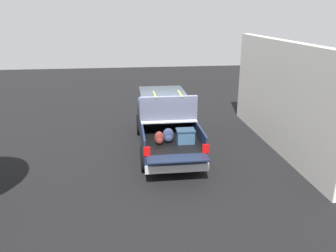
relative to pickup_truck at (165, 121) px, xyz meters
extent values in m
plane|color=black|center=(-0.39, 0.00, -0.98)|extent=(40.00, 40.00, 0.00)
cube|color=#162138|center=(-0.39, 0.00, -0.36)|extent=(5.50, 1.92, 0.46)
cube|color=black|center=(-1.59, 0.00, -0.11)|extent=(2.80, 1.80, 0.04)
cube|color=#162138|center=(-1.59, 0.93, 0.12)|extent=(2.80, 0.06, 0.50)
cube|color=#162138|center=(-1.59, -0.93, 0.12)|extent=(2.80, 0.06, 0.50)
cube|color=#162138|center=(-0.22, 0.00, 0.12)|extent=(0.06, 1.80, 0.50)
cube|color=#162138|center=(-3.26, 0.00, -0.11)|extent=(0.55, 1.80, 0.04)
cube|color=#B2B2B7|center=(-0.81, 0.00, 0.39)|extent=(1.25, 1.92, 0.04)
cube|color=#162138|center=(0.96, 0.00, 0.12)|extent=(2.30, 1.92, 0.50)
cube|color=#2D3842|center=(0.86, 0.00, 0.66)|extent=(1.94, 1.76, 0.59)
cube|color=#162138|center=(2.31, 0.00, 0.06)|extent=(0.40, 1.82, 0.38)
cube|color=#B2B2B7|center=(-3.11, 0.00, -0.47)|extent=(0.24, 1.92, 0.24)
cube|color=red|center=(-3.01, 0.88, 0.05)|extent=(0.06, 0.20, 0.28)
cube|color=red|center=(-3.01, -0.88, 0.05)|extent=(0.06, 0.20, 0.28)
cylinder|color=black|center=(1.36, 0.88, -0.57)|extent=(0.82, 0.30, 0.82)
cylinder|color=black|center=(1.36, -0.88, -0.57)|extent=(0.82, 0.30, 0.82)
cylinder|color=black|center=(-2.14, 0.88, -0.57)|extent=(0.82, 0.30, 0.82)
cylinder|color=black|center=(-2.14, -0.88, -0.57)|extent=(0.82, 0.30, 0.82)
cube|color=#335170|center=(-2.11, -0.42, 0.11)|extent=(0.40, 0.55, 0.41)
cube|color=#23394E|center=(-2.11, -0.42, 0.34)|extent=(0.44, 0.59, 0.05)
ellipsoid|color=#283351|center=(-2.00, 0.12, 0.15)|extent=(0.20, 0.37, 0.48)
ellipsoid|color=#283351|center=(-2.11, 0.12, 0.07)|extent=(0.09, 0.26, 0.21)
ellipsoid|color=maroon|center=(-2.13, 0.43, 0.12)|extent=(0.20, 0.30, 0.43)
ellipsoid|color=maroon|center=(-2.24, 0.43, 0.06)|extent=(0.09, 0.21, 0.19)
cube|color=#4C5166|center=(-0.81, 0.00, 0.62)|extent=(0.84, 1.97, 0.42)
cube|color=#4C5166|center=(-1.16, 0.00, 1.03)|extent=(0.16, 1.97, 0.40)
cube|color=#4C5166|center=(-0.76, 0.89, 0.94)|extent=(0.60, 0.20, 0.22)
cube|color=#4C5166|center=(-0.76, -0.88, 0.94)|extent=(0.60, 0.20, 0.22)
cube|color=yellow|center=(-0.81, 0.45, 1.24)|extent=(0.94, 0.03, 0.02)
cube|color=yellow|center=(-0.81, -0.44, 1.24)|extent=(0.94, 0.03, 0.02)
cube|color=silver|center=(-0.69, -4.19, 1.00)|extent=(8.17, 0.36, 3.96)
camera|label=1|loc=(-12.08, 1.39, 3.91)|focal=35.89mm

